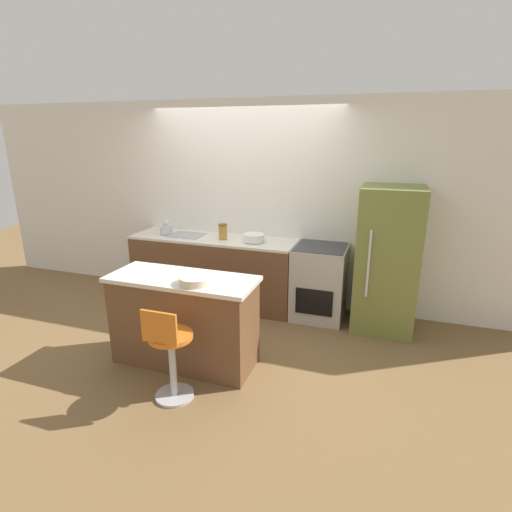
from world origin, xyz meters
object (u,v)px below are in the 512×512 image
Objects in this scene: oven_range at (319,282)px; stool_chair at (170,354)px; mixing_bowl at (254,238)px; kettle at (166,228)px; refrigerator at (387,260)px.

oven_range is 2.20m from stool_chair.
mixing_bowl is at bearing 88.78° from stool_chair.
oven_range is at bearing 66.52° from stool_chair.
stool_chair is 2.38m from kettle.
kettle is at bearing 120.94° from stool_chair.
kettle reaches higher than stool_chair.
refrigerator is 1.89× the size of stool_chair.
mixing_bowl is at bearing 179.83° from refrigerator.
mixing_bowl is (-0.83, -0.03, 0.50)m from oven_range.
refrigerator is at bearing 50.59° from stool_chair.
kettle is at bearing 180.00° from mixing_bowl.
oven_range reaches higher than stool_chair.
stool_chair is at bearing -113.48° from oven_range.
oven_range is 0.55× the size of refrigerator.
mixing_bowl reaches higher than oven_range.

